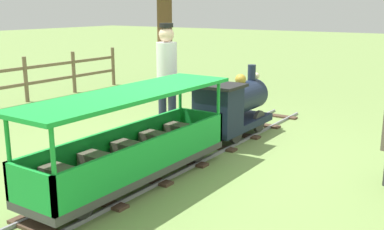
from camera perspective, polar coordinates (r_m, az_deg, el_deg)
name	(u,v)px	position (r m, az deg, el deg)	size (l,w,h in m)	color
ground_plane	(193,157)	(5.81, 0.16, -5.23)	(60.00, 60.00, 0.00)	#75934C
track	(183,161)	(5.63, -1.14, -5.68)	(0.67, 6.40, 0.04)	gray
locomotive	(232,106)	(6.50, 5.04, 1.16)	(0.63, 1.45, 0.97)	#192338
passenger_car	(133,147)	(4.83, -7.34, -3.98)	(0.73, 2.70, 0.97)	#3F3F3F
conductor_person	(167,69)	(6.73, -3.15, 5.67)	(0.30, 0.30, 1.62)	#282D47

